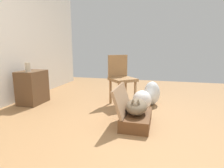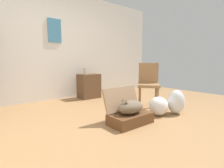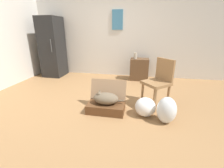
{
  "view_description": "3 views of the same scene",
  "coord_description": "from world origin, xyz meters",
  "px_view_note": "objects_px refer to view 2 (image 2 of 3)",
  "views": [
    {
      "loc": [
        -2.1,
        -0.44,
        1.04
      ],
      "look_at": [
        0.52,
        0.25,
        0.5
      ],
      "focal_mm": 30.22,
      "sensor_mm": 36.0,
      "label": 1
    },
    {
      "loc": [
        -1.48,
        -1.9,
        0.92
      ],
      "look_at": [
        0.41,
        0.43,
        0.53
      ],
      "focal_mm": 27.89,
      "sensor_mm": 36.0,
      "label": 2
    },
    {
      "loc": [
        0.86,
        -2.49,
        1.38
      ],
      "look_at": [
        0.37,
        0.07,
        0.45
      ],
      "focal_mm": 24.57,
      "sensor_mm": 36.0,
      "label": 3
    }
  ],
  "objects_px": {
    "chair": "(148,83)",
    "cat": "(130,107)",
    "vase_tall": "(85,71)",
    "suitcase_base": "(130,119)",
    "plastic_bag_white": "(158,106)",
    "plastic_bag_clear": "(176,102)",
    "side_table": "(89,86)"
  },
  "relations": [
    {
      "from": "side_table",
      "to": "chair",
      "type": "height_order",
      "value": "chair"
    },
    {
      "from": "side_table",
      "to": "vase_tall",
      "type": "xyz_separation_m",
      "value": [
        -0.13,
        -0.04,
        0.39
      ]
    },
    {
      "from": "plastic_bag_clear",
      "to": "chair",
      "type": "xyz_separation_m",
      "value": [
        -0.09,
        0.56,
        0.28
      ]
    },
    {
      "from": "cat",
      "to": "plastic_bag_clear",
      "type": "distance_m",
      "value": 1.01
    },
    {
      "from": "plastic_bag_clear",
      "to": "cat",
      "type": "bearing_deg",
      "value": 171.48
    },
    {
      "from": "suitcase_base",
      "to": "plastic_bag_white",
      "type": "relative_size",
      "value": 1.9
    },
    {
      "from": "cat",
      "to": "plastic_bag_clear",
      "type": "xyz_separation_m",
      "value": [
        1.0,
        -0.15,
        -0.05
      ]
    },
    {
      "from": "suitcase_base",
      "to": "side_table",
      "type": "distance_m",
      "value": 2.07
    },
    {
      "from": "plastic_bag_white",
      "to": "chair",
      "type": "height_order",
      "value": "chair"
    },
    {
      "from": "suitcase_base",
      "to": "chair",
      "type": "height_order",
      "value": "chair"
    },
    {
      "from": "cat",
      "to": "side_table",
      "type": "xyz_separation_m",
      "value": [
        0.52,
        1.99,
        0.04
      ]
    },
    {
      "from": "plastic_bag_white",
      "to": "chair",
      "type": "distance_m",
      "value": 0.58
    },
    {
      "from": "suitcase_base",
      "to": "cat",
      "type": "relative_size",
      "value": 1.25
    },
    {
      "from": "cat",
      "to": "vase_tall",
      "type": "xyz_separation_m",
      "value": [
        0.4,
        1.96,
        0.43
      ]
    },
    {
      "from": "suitcase_base",
      "to": "cat",
      "type": "xyz_separation_m",
      "value": [
        -0.01,
        0.0,
        0.18
      ]
    },
    {
      "from": "suitcase_base",
      "to": "cat",
      "type": "height_order",
      "value": "cat"
    },
    {
      "from": "plastic_bag_white",
      "to": "cat",
      "type": "bearing_deg",
      "value": 179.5
    },
    {
      "from": "vase_tall",
      "to": "suitcase_base",
      "type": "bearing_deg",
      "value": -101.25
    },
    {
      "from": "plastic_bag_white",
      "to": "side_table",
      "type": "distance_m",
      "value": 2.01
    },
    {
      "from": "suitcase_base",
      "to": "side_table",
      "type": "bearing_deg",
      "value": 75.49
    },
    {
      "from": "cat",
      "to": "side_table",
      "type": "distance_m",
      "value": 2.06
    },
    {
      "from": "plastic_bag_clear",
      "to": "vase_tall",
      "type": "bearing_deg",
      "value": 105.89
    },
    {
      "from": "cat",
      "to": "side_table",
      "type": "bearing_deg",
      "value": 75.3
    },
    {
      "from": "plastic_bag_white",
      "to": "vase_tall",
      "type": "relative_size",
      "value": 2.07
    },
    {
      "from": "suitcase_base",
      "to": "plastic_bag_clear",
      "type": "xyz_separation_m",
      "value": [
        0.99,
        -0.15,
        0.13
      ]
    },
    {
      "from": "chair",
      "to": "cat",
      "type": "bearing_deg",
      "value": -107.31
    },
    {
      "from": "suitcase_base",
      "to": "chair",
      "type": "bearing_deg",
      "value": 24.38
    },
    {
      "from": "plastic_bag_white",
      "to": "chair",
      "type": "relative_size",
      "value": 0.38
    },
    {
      "from": "cat",
      "to": "vase_tall",
      "type": "relative_size",
      "value": 3.16
    },
    {
      "from": "suitcase_base",
      "to": "vase_tall",
      "type": "relative_size",
      "value": 3.94
    },
    {
      "from": "plastic_bag_white",
      "to": "vase_tall",
      "type": "height_order",
      "value": "vase_tall"
    },
    {
      "from": "side_table",
      "to": "chair",
      "type": "distance_m",
      "value": 1.64
    }
  ]
}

